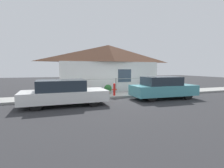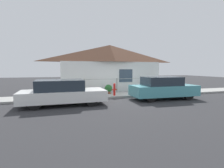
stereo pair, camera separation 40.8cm
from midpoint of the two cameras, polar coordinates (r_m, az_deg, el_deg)
ground_plane at (r=11.36m, az=3.28°, el=-4.54°), size 60.00×60.00×0.00m
sidewalk at (r=12.20m, az=1.62°, el=-3.55°), size 24.00×1.85×0.13m
house at (r=14.46m, az=-1.89°, el=9.29°), size 8.30×2.23×3.81m
fence at (r=12.84m, az=0.41°, el=-0.18°), size 4.90×0.10×1.06m
car_left at (r=9.36m, az=-16.73°, el=-2.75°), size 4.31×1.83×1.32m
car_right at (r=11.32m, az=15.26°, el=-1.20°), size 4.09×1.79×1.39m
fire_hydrant at (r=11.44m, az=-0.28°, el=-1.66°), size 0.34×0.15×0.81m
potted_plant_near_hydrant at (r=12.22m, az=-2.28°, el=-1.56°), size 0.54×0.54×0.65m
potted_plant_by_fence at (r=11.89m, az=-13.90°, el=-2.25°), size 0.42×0.42×0.51m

